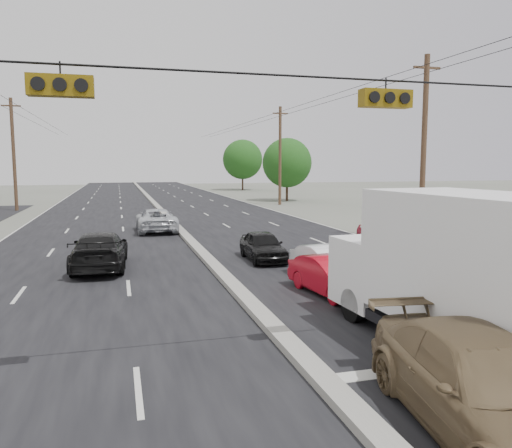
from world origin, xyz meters
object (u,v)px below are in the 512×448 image
object	(u,v)px
tree_right_far	(243,159)
box_truck	(454,270)
utility_pole_right_b	(424,147)
oncoming_near	(100,251)
queue_car_a	(263,246)
oncoming_far	(156,220)
queue_car_b	(328,264)
utility_pole_left_c	(14,154)
tan_sedan	(485,388)
queue_car_e	(384,235)
tree_right_mid	(287,163)
red_sedan	(332,276)
utility_pole_right_c	(280,155)

from	to	relation	value
tree_right_far	box_truck	size ratio (longest dim) A/B	1.14
utility_pole_right_b	oncoming_near	distance (m)	17.80
queue_car_a	oncoming_near	bearing A→B (deg)	-179.78
oncoming_far	queue_car_b	bearing A→B (deg)	108.17
utility_pole_left_c	utility_pole_right_b	size ratio (longest dim) A/B	1.00
tan_sedan	oncoming_near	size ratio (longest dim) A/B	1.03
queue_car_e	queue_car_b	bearing A→B (deg)	-129.01
utility_pole_right_b	queue_car_b	bearing A→B (deg)	-138.97
oncoming_near	queue_car_e	bearing A→B (deg)	-172.09
tree_right_mid	queue_car_a	size ratio (longest dim) A/B	1.92
queue_car_b	oncoming_far	size ratio (longest dim) A/B	0.74
tree_right_far	oncoming_far	distance (m)	50.92
red_sedan	utility_pole_right_b	bearing A→B (deg)	37.42
utility_pole_right_c	tree_right_far	distance (m)	30.20
box_truck	tan_sedan	size ratio (longest dim) A/B	1.36
box_truck	queue_car_e	xyz separation A→B (m)	(5.47, 12.51, -1.14)
utility_pole_right_c	tree_right_far	xyz separation A→B (m)	(3.50, 30.00, -0.15)
queue_car_b	oncoming_far	distance (m)	15.94
tree_right_far	oncoming_near	bearing A→B (deg)	-109.27
utility_pole_right_c	red_sedan	distance (m)	36.26
red_sedan	oncoming_far	world-z (taller)	oncoming_far
tree_right_mid	utility_pole_left_c	bearing A→B (deg)	-169.70
queue_car_a	utility_pole_right_c	bearing A→B (deg)	71.37
utility_pole_left_c	queue_car_b	bearing A→B (deg)	-64.02
red_sedan	queue_car_b	xyz separation A→B (m)	(0.67, 1.82, 0.01)
tree_right_far	box_truck	xyz separation A→B (m)	(-12.49, -69.69, -3.13)
utility_pole_left_c	queue_car_b	xyz separation A→B (m)	(16.00, -32.83, -4.49)
utility_pole_left_c	oncoming_near	xyz separation A→B (m)	(8.08, -28.40, -4.37)
box_truck	oncoming_near	world-z (taller)	box_truck
utility_pole_right_b	oncoming_near	world-z (taller)	utility_pole_right_b
utility_pole_right_b	tree_right_far	world-z (taller)	utility_pole_right_b
utility_pole_right_c	queue_car_e	size ratio (longest dim) A/B	2.49
queue_car_e	utility_pole_right_c	bearing A→B (deg)	87.76
oncoming_near	tree_right_far	bearing A→B (deg)	-106.57
queue_car_b	oncoming_near	bearing A→B (deg)	144.62
utility_pole_right_c	box_truck	distance (m)	40.83
red_sedan	oncoming_near	size ratio (longest dim) A/B	0.73
oncoming_near	red_sedan	bearing A→B (deg)	141.93
tan_sedan	queue_car_a	bearing A→B (deg)	94.81
box_truck	oncoming_near	size ratio (longest dim) A/B	1.41
queue_car_e	oncoming_near	world-z (taller)	oncoming_near
utility_pole_right_c	queue_car_a	world-z (taller)	utility_pole_right_c
queue_car_a	tree_right_far	bearing A→B (deg)	77.84
utility_pole_left_c	box_truck	bearing A→B (deg)	-68.03
box_truck	red_sedan	xyz separation A→B (m)	(-0.68, 5.04, -1.22)
tree_right_mid	queue_car_b	world-z (taller)	tree_right_mid
oncoming_far	utility_pole_right_b	bearing A→B (deg)	152.46
tree_right_mid	queue_car_a	distance (m)	35.99
utility_pole_left_c	box_truck	distance (m)	42.92
queue_car_b	oncoming_near	distance (m)	9.07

